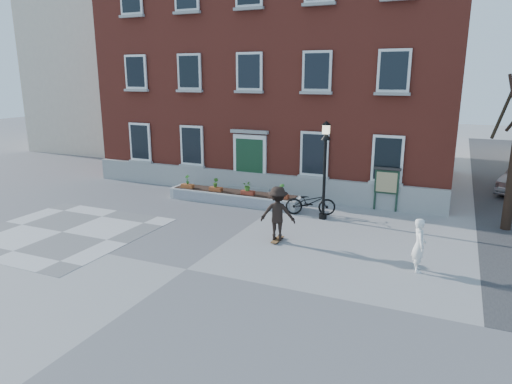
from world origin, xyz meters
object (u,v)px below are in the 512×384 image
at_px(bicycle, 310,202).
at_px(skateboarder, 278,213).
at_px(bystander, 419,245).
at_px(notice_board, 387,182).
at_px(lamp_post, 325,157).

distance_m(bicycle, skateboarder, 3.52).
relative_size(bystander, notice_board, 0.86).
xyz_separation_m(bicycle, bystander, (4.57, -4.13, 0.26)).
relative_size(notice_board, skateboarder, 0.95).
bearing_deg(bicycle, lamp_post, -136.11).
bearing_deg(bystander, lamp_post, 29.78).
relative_size(bystander, skateboarder, 0.82).
xyz_separation_m(bicycle, skateboarder, (-0.11, -3.48, 0.47)).
xyz_separation_m(notice_board, skateboarder, (-2.85, -5.38, -0.25)).
bearing_deg(lamp_post, bicycle, 153.05).
height_order(notice_board, skateboarder, skateboarder).
bearing_deg(skateboarder, bicycle, 88.26).
relative_size(bicycle, bystander, 1.28).
height_order(bystander, lamp_post, lamp_post).
bearing_deg(skateboarder, lamp_post, 76.84).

